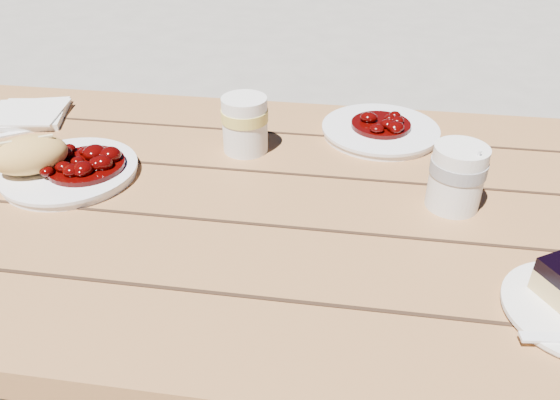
# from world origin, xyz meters

# --- Properties ---
(picnic_table) EXTENTS (2.00, 1.55, 0.75)m
(picnic_table) POSITION_xyz_m (0.00, -0.00, 0.59)
(picnic_table) COLOR brown
(picnic_table) RESTS_ON ground
(main_plate) EXTENTS (0.23, 0.23, 0.02)m
(main_plate) POSITION_xyz_m (-0.43, 0.02, 0.76)
(main_plate) COLOR white
(main_plate) RESTS_ON picnic_table
(goulash_stew) EXTENTS (0.13, 0.13, 0.04)m
(goulash_stew) POSITION_xyz_m (-0.40, 0.02, 0.79)
(goulash_stew) COLOR #3B0202
(goulash_stew) RESTS_ON main_plate
(bread_roll) EXTENTS (0.15, 0.14, 0.07)m
(bread_roll) POSITION_xyz_m (-0.48, -0.00, 0.80)
(bread_roll) COLOR #DBA854
(bread_roll) RESTS_ON main_plate
(coffee_cup) EXTENTS (0.08, 0.08, 0.11)m
(coffee_cup) POSITION_xyz_m (0.23, 0.02, 0.80)
(coffee_cup) COLOR white
(coffee_cup) RESTS_ON picnic_table
(napkin_stack) EXTENTS (0.19, 0.19, 0.01)m
(napkin_stack) POSITION_xyz_m (-0.63, 0.23, 0.76)
(napkin_stack) COLOR white
(napkin_stack) RESTS_ON picnic_table
(fork_table) EXTENTS (0.14, 0.11, 0.00)m
(fork_table) POSITION_xyz_m (-0.62, 0.15, 0.75)
(fork_table) COLOR white
(fork_table) RESTS_ON picnic_table
(second_plate) EXTENTS (0.23, 0.23, 0.02)m
(second_plate) POSITION_xyz_m (0.12, 0.27, 0.76)
(second_plate) COLOR white
(second_plate) RESTS_ON picnic_table
(second_stew) EXTENTS (0.12, 0.12, 0.04)m
(second_stew) POSITION_xyz_m (0.12, 0.27, 0.79)
(second_stew) COLOR #3B0202
(second_stew) RESTS_ON second_plate
(second_cup) EXTENTS (0.08, 0.08, 0.11)m
(second_cup) POSITION_xyz_m (-0.14, 0.16, 0.80)
(second_cup) COLOR white
(second_cup) RESTS_ON picnic_table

